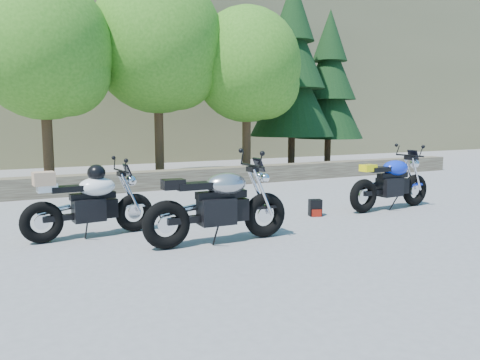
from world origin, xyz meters
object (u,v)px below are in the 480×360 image
blue_bike (391,183)px  white_bike (89,202)px  backpack (315,208)px  silver_bike (219,206)px

blue_bike → white_bike: bearing=172.3°
white_bike → backpack: bearing=-8.7°
silver_bike → backpack: size_ratio=7.22×
white_bike → blue_bike: bearing=-8.8°
silver_bike → backpack: silver_bike is taller
silver_bike → white_bike: bearing=144.7°
silver_bike → backpack: 2.72m
silver_bike → white_bike: size_ratio=1.12×
white_bike → backpack: size_ratio=6.47×
silver_bike → backpack: bearing=22.5°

